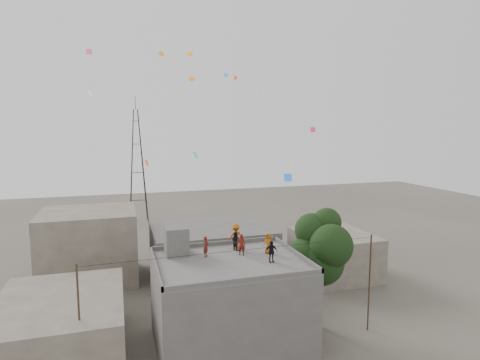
# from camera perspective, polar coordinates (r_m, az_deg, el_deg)

# --- Properties ---
(ground) EXTENTS (140.00, 140.00, 0.00)m
(ground) POSITION_cam_1_polar(r_m,az_deg,el_deg) (30.34, -1.49, -22.44)
(ground) COLOR #4C473E
(ground) RESTS_ON ground
(main_building) EXTENTS (10.00, 8.00, 6.10)m
(main_building) POSITION_cam_1_polar(r_m,az_deg,el_deg) (28.94, -1.51, -17.19)
(main_building) COLOR #504D4A
(main_building) RESTS_ON ground
(parapet) EXTENTS (10.00, 8.00, 0.30)m
(parapet) POSITION_cam_1_polar(r_m,az_deg,el_deg) (27.77, -1.54, -11.17)
(parapet) COLOR #504D4A
(parapet) RESTS_ON main_building
(stair_head_box) EXTENTS (1.60, 1.80, 2.00)m
(stair_head_box) POSITION_cam_1_polar(r_m,az_deg,el_deg) (29.33, -9.03, -8.51)
(stair_head_box) COLOR #504D4A
(stair_head_box) RESTS_ON main_building
(neighbor_west) EXTENTS (8.00, 10.00, 4.00)m
(neighbor_west) POSITION_cam_1_polar(r_m,az_deg,el_deg) (30.59, -24.09, -18.62)
(neighbor_west) COLOR #60574B
(neighbor_west) RESTS_ON ground
(neighbor_north) EXTENTS (12.00, 9.00, 5.00)m
(neighbor_north) POSITION_cam_1_polar(r_m,az_deg,el_deg) (42.30, -4.05, -9.95)
(neighbor_north) COLOR #504D4A
(neighbor_north) RESTS_ON ground
(neighbor_northwest) EXTENTS (9.00, 8.00, 7.00)m
(neighbor_northwest) POSITION_cam_1_polar(r_m,az_deg,el_deg) (43.06, -20.63, -8.71)
(neighbor_northwest) COLOR #60574B
(neighbor_northwest) RESTS_ON ground
(neighbor_east) EXTENTS (7.00, 8.00, 4.40)m
(neighbor_east) POSITION_cam_1_polar(r_m,az_deg,el_deg) (43.12, 13.22, -10.21)
(neighbor_east) COLOR #60574B
(neighbor_east) RESTS_ON ground
(tree) EXTENTS (4.90, 4.60, 9.10)m
(tree) POSITION_cam_1_polar(r_m,az_deg,el_deg) (31.02, 11.57, -9.60)
(tree) COLOR black
(tree) RESTS_ON ground
(utility_line) EXTENTS (20.12, 0.62, 7.40)m
(utility_line) POSITION_cam_1_polar(r_m,az_deg,el_deg) (27.66, 0.25, -16.63)
(utility_line) COLOR black
(utility_line) RESTS_ON ground
(transmission_tower) EXTENTS (2.97, 2.97, 20.01)m
(transmission_tower) POSITION_cam_1_polar(r_m,az_deg,el_deg) (65.71, -14.39, 1.89)
(transmission_tower) COLOR black
(transmission_tower) RESTS_ON ground
(person_red_adult) EXTENTS (0.67, 0.62, 1.53)m
(person_red_adult) POSITION_cam_1_polar(r_m,az_deg,el_deg) (28.86, 0.21, -9.16)
(person_red_adult) COLOR #62160F
(person_red_adult) RESTS_ON main_building
(person_orange_child) EXTENTS (0.81, 0.87, 1.50)m
(person_orange_child) POSITION_cam_1_polar(r_m,az_deg,el_deg) (29.30, 4.06, -8.96)
(person_orange_child) COLOR #A65313
(person_orange_child) RESTS_ON main_building
(person_dark_child) EXTENTS (0.81, 0.85, 1.38)m
(person_dark_child) POSITION_cam_1_polar(r_m,az_deg,el_deg) (30.02, -0.64, -8.66)
(person_dark_child) COLOR black
(person_dark_child) RESTS_ON main_building
(person_dark_adult) EXTENTS (0.89, 0.41, 1.48)m
(person_dark_adult) POSITION_cam_1_polar(r_m,az_deg,el_deg) (27.45, 4.47, -10.11)
(person_dark_adult) COLOR black
(person_dark_adult) RESTS_ON main_building
(person_orange_adult) EXTENTS (1.24, 0.72, 1.91)m
(person_orange_adult) POSITION_cam_1_polar(r_m,az_deg,el_deg) (30.25, -0.61, -8.01)
(person_orange_adult) COLOR #A85313
(person_orange_adult) RESTS_ON main_building
(person_red_child) EXTENTS (0.56, 0.63, 1.44)m
(person_red_child) POSITION_cam_1_polar(r_m,az_deg,el_deg) (28.64, -4.86, -9.41)
(person_red_child) COLOR maroon
(person_red_child) RESTS_ON main_building
(kites) EXTENTS (20.08, 14.47, 10.45)m
(kites) POSITION_cam_1_polar(r_m,az_deg,el_deg) (33.41, -3.38, 9.32)
(kites) COLOR #F04619
(kites) RESTS_ON ground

